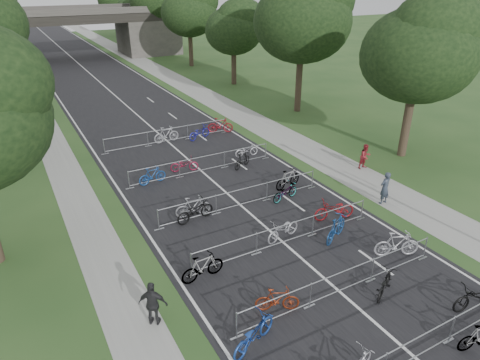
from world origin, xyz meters
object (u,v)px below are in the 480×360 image
(pedestrian_a, at_px, (385,188))
(pedestrian_c, at_px, (153,304))
(pedestrian_b, at_px, (365,157))
(overpass_bridge, at_px, (69,34))

(pedestrian_a, height_order, pedestrian_c, pedestrian_a)
(pedestrian_a, distance_m, pedestrian_b, 4.60)
(overpass_bridge, relative_size, pedestrian_c, 17.72)
(overpass_bridge, distance_m, pedestrian_a, 53.82)
(pedestrian_c, bearing_deg, pedestrian_b, -123.23)
(pedestrian_a, xyz_separation_m, pedestrian_c, (-13.60, -2.49, -0.03))
(pedestrian_c, bearing_deg, overpass_bridge, -62.02)
(pedestrian_b, bearing_deg, pedestrian_a, -121.78)
(pedestrian_b, bearing_deg, pedestrian_c, -158.45)
(pedestrian_a, bearing_deg, pedestrian_c, 6.23)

